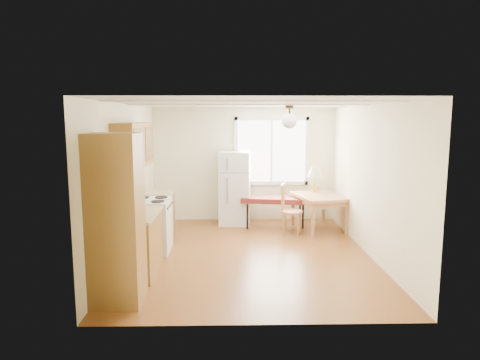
{
  "coord_description": "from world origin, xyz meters",
  "views": [
    {
      "loc": [
        -0.3,
        -6.95,
        2.27
      ],
      "look_at": [
        -0.13,
        0.78,
        1.15
      ],
      "focal_mm": 32.0,
      "sensor_mm": 36.0,
      "label": 1
    }
  ],
  "objects_px": {
    "bench": "(274,200)",
    "chair": "(287,206)",
    "refrigerator": "(235,188)",
    "dining_table": "(319,200)"
  },
  "relations": [
    {
      "from": "bench",
      "to": "refrigerator",
      "type": "bearing_deg",
      "value": 170.16
    },
    {
      "from": "refrigerator",
      "to": "dining_table",
      "type": "distance_m",
      "value": 1.8
    },
    {
      "from": "dining_table",
      "to": "chair",
      "type": "relative_size",
      "value": 1.35
    },
    {
      "from": "bench",
      "to": "chair",
      "type": "height_order",
      "value": "chair"
    },
    {
      "from": "bench",
      "to": "dining_table",
      "type": "height_order",
      "value": "dining_table"
    },
    {
      "from": "bench",
      "to": "chair",
      "type": "relative_size",
      "value": 1.46
    },
    {
      "from": "refrigerator",
      "to": "dining_table",
      "type": "bearing_deg",
      "value": -11.3
    },
    {
      "from": "refrigerator",
      "to": "dining_table",
      "type": "height_order",
      "value": "refrigerator"
    },
    {
      "from": "bench",
      "to": "chair",
      "type": "distance_m",
      "value": 0.57
    },
    {
      "from": "bench",
      "to": "dining_table",
      "type": "distance_m",
      "value": 0.92
    }
  ]
}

